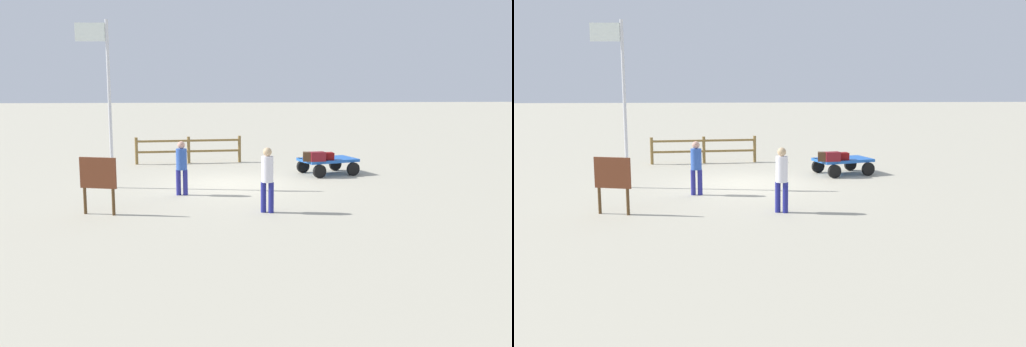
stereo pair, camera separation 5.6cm
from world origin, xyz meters
TOP-DOWN VIEW (x-y plane):
  - ground_plane at (0.00, 0.00)m, footprint 120.00×120.00m
  - luggage_cart at (-3.49, -1.77)m, footprint 2.19×1.87m
  - suitcase_maroon at (-3.39, -1.39)m, footprint 0.51×0.38m
  - suitcase_navy at (-2.75, -1.11)m, footprint 0.49×0.35m
  - suitcase_grey at (-3.01, -1.11)m, footprint 0.58×0.42m
  - worker_lead at (-0.87, 4.04)m, footprint 0.39×0.39m
  - worker_trailing at (1.44, 1.65)m, footprint 0.34×0.34m
  - flagpole at (3.78, 0.36)m, footprint 1.00×0.10m
  - signboard at (3.37, 4.00)m, footprint 0.94×0.30m
  - wooden_fence at (1.55, -4.77)m, footprint 4.20×0.52m

SIDE VIEW (x-z plane):
  - ground_plane at x=0.00m, z-range 0.00..0.00m
  - luggage_cart at x=-3.49m, z-range 0.15..0.71m
  - wooden_fence at x=1.55m, z-range 0.09..1.15m
  - suitcase_maroon at x=-3.39m, z-range 0.57..0.82m
  - suitcase_navy at x=-2.75m, z-range 0.57..0.88m
  - suitcase_grey at x=-3.01m, z-range 0.57..0.88m
  - worker_trailing at x=1.44m, z-range 0.11..1.70m
  - signboard at x=3.37m, z-range 0.22..1.67m
  - worker_lead at x=-0.87m, z-range 0.11..1.79m
  - flagpole at x=3.78m, z-range 0.49..5.61m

